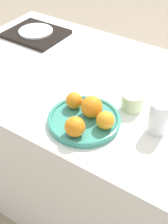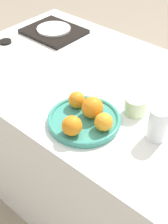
# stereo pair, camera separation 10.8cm
# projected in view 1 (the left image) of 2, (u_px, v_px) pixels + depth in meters

# --- Properties ---
(ground_plane) EXTENTS (12.00, 12.00, 0.00)m
(ground_plane) POSITION_uv_depth(u_px,v_px,m) (98.00, 187.00, 1.75)
(ground_plane) COLOR gray
(table) EXTENTS (1.50, 0.84, 0.70)m
(table) POSITION_uv_depth(u_px,v_px,m) (100.00, 143.00, 1.52)
(table) COLOR white
(table) RESTS_ON ground_plane
(fruit_platter) EXTENTS (0.26, 0.26, 0.03)m
(fruit_platter) POSITION_uv_depth(u_px,v_px,m) (84.00, 120.00, 1.10)
(fruit_platter) COLOR teal
(fruit_platter) RESTS_ON table
(orange_0) EXTENTS (0.08, 0.08, 0.08)m
(orange_0) POSITION_uv_depth(u_px,v_px,m) (92.00, 107.00, 1.09)
(orange_0) COLOR orange
(orange_0) RESTS_ON fruit_platter
(orange_1) EXTENTS (0.07, 0.07, 0.07)m
(orange_1) POSITION_uv_depth(u_px,v_px,m) (75.00, 127.00, 1.02)
(orange_1) COLOR orange
(orange_1) RESTS_ON fruit_platter
(orange_2) EXTENTS (0.06, 0.06, 0.06)m
(orange_2) POSITION_uv_depth(u_px,v_px,m) (74.00, 101.00, 1.13)
(orange_2) COLOR orange
(orange_2) RESTS_ON fruit_platter
(orange_3) EXTENTS (0.06, 0.06, 0.06)m
(orange_3) POSITION_uv_depth(u_px,v_px,m) (105.00, 120.00, 1.05)
(orange_3) COLOR orange
(orange_3) RESTS_ON fruit_platter
(water_glass) EXTENTS (0.07, 0.07, 0.12)m
(water_glass) POSITION_uv_depth(u_px,v_px,m) (158.00, 118.00, 1.04)
(water_glass) COLOR silver
(water_glass) RESTS_ON table
(serving_tray) EXTENTS (0.29, 0.25, 0.02)m
(serving_tray) POSITION_uv_depth(u_px,v_px,m) (36.00, 34.00, 1.62)
(serving_tray) COLOR black
(serving_tray) RESTS_ON table
(side_plate) EXTENTS (0.18, 0.18, 0.01)m
(side_plate) POSITION_uv_depth(u_px,v_px,m) (36.00, 31.00, 1.61)
(side_plate) COLOR white
(side_plate) RESTS_ON serving_tray
(cup_2) EXTENTS (0.08, 0.08, 0.07)m
(cup_2) POSITION_uv_depth(u_px,v_px,m) (132.00, 101.00, 1.15)
(cup_2) COLOR beige
(cup_2) RESTS_ON table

